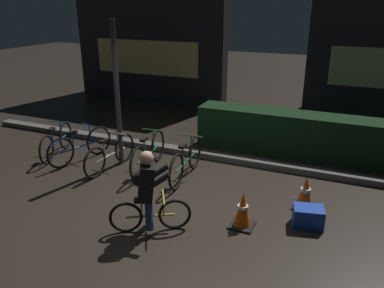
{
  "coord_description": "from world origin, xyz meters",
  "views": [
    {
      "loc": [
        2.62,
        -4.98,
        3.17
      ],
      "look_at": [
        0.2,
        0.6,
        0.9
      ],
      "focal_mm": 36.24,
      "sensor_mm": 36.0,
      "label": 1
    }
  ],
  "objects_px": {
    "parked_bike_center_left": "(110,154)",
    "street_post": "(117,95)",
    "traffic_cone_far": "(305,193)",
    "parked_bike_leftmost": "(56,142)",
    "parked_bike_left_mid": "(80,146)",
    "parked_bike_center_right": "(148,154)",
    "parked_bike_right_mid": "(186,161)",
    "blue_crate": "(308,217)",
    "cyclist": "(148,191)",
    "traffic_cone_near": "(243,210)"
  },
  "relations": [
    {
      "from": "parked_bike_center_left",
      "to": "street_post",
      "type": "bearing_deg",
      "value": 0.04
    },
    {
      "from": "parked_bike_center_left",
      "to": "traffic_cone_far",
      "type": "relative_size",
      "value": 2.78
    },
    {
      "from": "parked_bike_leftmost",
      "to": "parked_bike_center_left",
      "type": "xyz_separation_m",
      "value": [
        1.48,
        -0.14,
        -0.0
      ]
    },
    {
      "from": "parked_bike_left_mid",
      "to": "parked_bike_center_left",
      "type": "height_order",
      "value": "parked_bike_left_mid"
    },
    {
      "from": "street_post",
      "to": "parked_bike_left_mid",
      "type": "distance_m",
      "value": 1.4
    },
    {
      "from": "parked_bike_center_right",
      "to": "traffic_cone_far",
      "type": "bearing_deg",
      "value": -101.77
    },
    {
      "from": "parked_bike_left_mid",
      "to": "parked_bike_right_mid",
      "type": "relative_size",
      "value": 0.92
    },
    {
      "from": "parked_bike_left_mid",
      "to": "parked_bike_right_mid",
      "type": "distance_m",
      "value": 2.36
    },
    {
      "from": "parked_bike_center_right",
      "to": "blue_crate",
      "type": "height_order",
      "value": "parked_bike_center_right"
    },
    {
      "from": "traffic_cone_far",
      "to": "parked_bike_center_right",
      "type": "bearing_deg",
      "value": 174.49
    },
    {
      "from": "traffic_cone_far",
      "to": "parked_bike_left_mid",
      "type": "bearing_deg",
      "value": 178.3
    },
    {
      "from": "traffic_cone_far",
      "to": "cyclist",
      "type": "height_order",
      "value": "cyclist"
    },
    {
      "from": "street_post",
      "to": "blue_crate",
      "type": "relative_size",
      "value": 6.49
    },
    {
      "from": "street_post",
      "to": "traffic_cone_far",
      "type": "xyz_separation_m",
      "value": [
        3.73,
        -0.36,
        -1.17
      ]
    },
    {
      "from": "cyclist",
      "to": "street_post",
      "type": "bearing_deg",
      "value": 101.4
    },
    {
      "from": "parked_bike_left_mid",
      "to": "parked_bike_center_left",
      "type": "distance_m",
      "value": 0.82
    },
    {
      "from": "parked_bike_center_right",
      "to": "street_post",
      "type": "bearing_deg",
      "value": 78.33
    },
    {
      "from": "parked_bike_left_mid",
      "to": "parked_bike_right_mid",
      "type": "height_order",
      "value": "parked_bike_right_mid"
    },
    {
      "from": "blue_crate",
      "to": "parked_bike_center_left",
      "type": "bearing_deg",
      "value": 171.7
    },
    {
      "from": "parked_bike_center_right",
      "to": "parked_bike_right_mid",
      "type": "xyz_separation_m",
      "value": [
        0.83,
        -0.04,
        0.0
      ]
    },
    {
      "from": "parked_bike_left_mid",
      "to": "traffic_cone_far",
      "type": "height_order",
      "value": "parked_bike_left_mid"
    },
    {
      "from": "parked_bike_left_mid",
      "to": "parked_bike_center_right",
      "type": "relative_size",
      "value": 0.93
    },
    {
      "from": "traffic_cone_far",
      "to": "blue_crate",
      "type": "height_order",
      "value": "traffic_cone_far"
    },
    {
      "from": "parked_bike_left_mid",
      "to": "traffic_cone_near",
      "type": "xyz_separation_m",
      "value": [
        3.81,
        -1.08,
        -0.07
      ]
    },
    {
      "from": "parked_bike_center_left",
      "to": "parked_bike_right_mid",
      "type": "distance_m",
      "value": 1.56
    },
    {
      "from": "parked_bike_left_mid",
      "to": "traffic_cone_near",
      "type": "height_order",
      "value": "parked_bike_left_mid"
    },
    {
      "from": "traffic_cone_far",
      "to": "blue_crate",
      "type": "bearing_deg",
      "value": -76.84
    },
    {
      "from": "parked_bike_left_mid",
      "to": "parked_bike_center_left",
      "type": "bearing_deg",
      "value": -82.44
    },
    {
      "from": "street_post",
      "to": "blue_crate",
      "type": "bearing_deg",
      "value": -13.13
    },
    {
      "from": "parked_bike_leftmost",
      "to": "parked_bike_center_left",
      "type": "height_order",
      "value": "parked_bike_leftmost"
    },
    {
      "from": "parked_bike_left_mid",
      "to": "traffic_cone_far",
      "type": "xyz_separation_m",
      "value": [
        4.57,
        -0.14,
        -0.07
      ]
    },
    {
      "from": "cyclist",
      "to": "traffic_cone_near",
      "type": "bearing_deg",
      "value": -2.92
    },
    {
      "from": "parked_bike_left_mid",
      "to": "parked_bike_center_left",
      "type": "relative_size",
      "value": 1.02
    },
    {
      "from": "traffic_cone_far",
      "to": "blue_crate",
      "type": "xyz_separation_m",
      "value": [
        0.13,
        -0.54,
        -0.11
      ]
    },
    {
      "from": "street_post",
      "to": "traffic_cone_far",
      "type": "height_order",
      "value": "street_post"
    },
    {
      "from": "parked_bike_center_left",
      "to": "traffic_cone_near",
      "type": "relative_size",
      "value": 2.72
    },
    {
      "from": "parked_bike_leftmost",
      "to": "blue_crate",
      "type": "distance_m",
      "value": 5.41
    },
    {
      "from": "blue_crate",
      "to": "cyclist",
      "type": "height_order",
      "value": "cyclist"
    },
    {
      "from": "parked_bike_right_mid",
      "to": "blue_crate",
      "type": "distance_m",
      "value": 2.48
    },
    {
      "from": "blue_crate",
      "to": "cyclist",
      "type": "relative_size",
      "value": 0.35
    },
    {
      "from": "parked_bike_left_mid",
      "to": "traffic_cone_near",
      "type": "distance_m",
      "value": 3.96
    },
    {
      "from": "street_post",
      "to": "cyclist",
      "type": "height_order",
      "value": "street_post"
    },
    {
      "from": "parked_bike_left_mid",
      "to": "blue_crate",
      "type": "height_order",
      "value": "parked_bike_left_mid"
    },
    {
      "from": "street_post",
      "to": "traffic_cone_near",
      "type": "bearing_deg",
      "value": -23.67
    },
    {
      "from": "traffic_cone_near",
      "to": "street_post",
      "type": "bearing_deg",
      "value": 156.33
    },
    {
      "from": "parked_bike_leftmost",
      "to": "traffic_cone_far",
      "type": "bearing_deg",
      "value": -108.36
    },
    {
      "from": "street_post",
      "to": "parked_bike_center_left",
      "type": "relative_size",
      "value": 1.9
    },
    {
      "from": "street_post",
      "to": "traffic_cone_near",
      "type": "distance_m",
      "value": 3.44
    },
    {
      "from": "parked_bike_leftmost",
      "to": "parked_bike_center_right",
      "type": "xyz_separation_m",
      "value": [
        2.18,
        0.13,
        0.02
      ]
    },
    {
      "from": "street_post",
      "to": "parked_bike_right_mid",
      "type": "height_order",
      "value": "street_post"
    }
  ]
}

